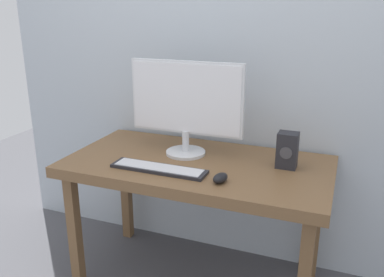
# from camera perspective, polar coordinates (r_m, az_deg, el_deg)

# --- Properties ---
(wall_back) EXTENTS (2.81, 0.04, 3.00)m
(wall_back) POSITION_cam_1_polar(r_m,az_deg,el_deg) (2.32, 4.40, 18.52)
(wall_back) COLOR #B2BCC6
(wall_back) RESTS_ON ground_plane
(desk) EXTENTS (1.35, 0.70, 0.72)m
(desk) POSITION_cam_1_polar(r_m,az_deg,el_deg) (2.12, 0.74, -5.10)
(desk) COLOR brown
(desk) RESTS_ON ground_plane
(monitor) EXTENTS (0.61, 0.21, 0.50)m
(monitor) POSITION_cam_1_polar(r_m,az_deg,el_deg) (2.13, -0.83, 4.86)
(monitor) COLOR silver
(monitor) RESTS_ON desk
(keyboard_primary) EXTENTS (0.48, 0.12, 0.02)m
(keyboard_primary) POSITION_cam_1_polar(r_m,az_deg,el_deg) (1.99, -4.67, -4.21)
(keyboard_primary) COLOR #232328
(keyboard_primary) RESTS_ON desk
(mouse) EXTENTS (0.07, 0.10, 0.04)m
(mouse) POSITION_cam_1_polar(r_m,az_deg,el_deg) (1.85, 3.98, -5.53)
(mouse) COLOR black
(mouse) RESTS_ON desk
(speaker_right) EXTENTS (0.10, 0.09, 0.18)m
(speaker_right) POSITION_cam_1_polar(r_m,az_deg,el_deg) (2.04, 13.18, -1.60)
(speaker_right) COLOR #232328
(speaker_right) RESTS_ON desk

